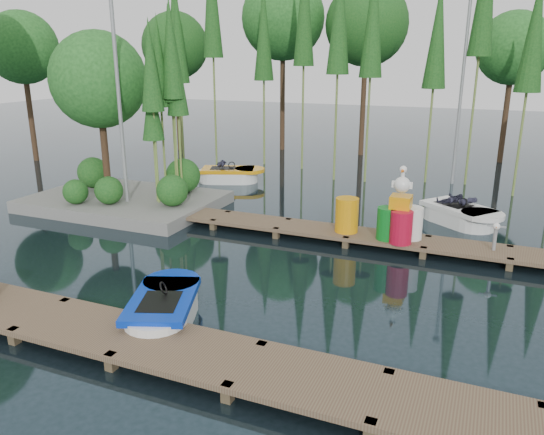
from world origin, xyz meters
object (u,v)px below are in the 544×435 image
at_px(boat_blue, 164,310).
at_px(yellow_barrel, 347,215).
at_px(boat_yellow_far, 229,175).
at_px(island, 116,112).
at_px(drum_cluster, 400,219).

relative_size(boat_blue, yellow_barrel, 2.95).
bearing_deg(boat_yellow_far, boat_blue, -69.66).
relative_size(island, drum_cluster, 3.41).
height_order(boat_yellow_far, yellow_barrel, boat_yellow_far).
bearing_deg(yellow_barrel, island, 174.48).
distance_m(yellow_barrel, drum_cluster, 1.49).
distance_m(island, drum_cluster, 9.98).
bearing_deg(island, boat_yellow_far, 67.91).
height_order(island, boat_blue, island).
xyz_separation_m(island, boat_yellow_far, (1.83, 4.50, -2.90)).
xyz_separation_m(boat_yellow_far, yellow_barrel, (6.36, -5.29, 0.49)).
bearing_deg(drum_cluster, boat_blue, -121.43).
relative_size(yellow_barrel, drum_cluster, 0.48).
distance_m(island, boat_blue, 9.54).
relative_size(island, boat_blue, 2.40).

